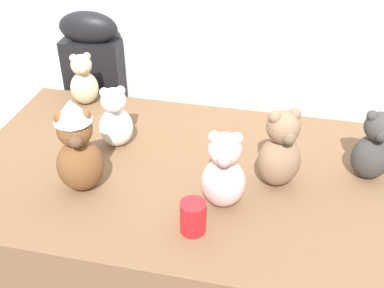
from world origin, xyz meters
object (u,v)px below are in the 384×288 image
teddy_bear_blush (224,172)px  instrument_case (99,111)px  display_table (192,239)px  teddy_bear_mocha (280,151)px  teddy_bear_snow (115,119)px  party_cup_red (193,217)px  teddy_bear_sand (84,81)px  teddy_bear_chestnut (78,148)px  teddy_bear_charcoal (374,148)px

teddy_bear_blush → instrument_case: bearing=128.7°
display_table → teddy_bear_mocha: 0.58m
teddy_bear_blush → teddy_bear_snow: 0.52m
display_table → party_cup_red: (0.07, -0.29, 0.41)m
teddy_bear_sand → teddy_bear_chestnut: (0.23, -0.56, 0.06)m
teddy_bear_snow → teddy_bear_charcoal: 0.94m
teddy_bear_sand → teddy_bear_chestnut: bearing=-98.1°
display_table → party_cup_red: party_cup_red is taller
display_table → teddy_bear_blush: size_ratio=5.90×
instrument_case → teddy_bear_sand: (0.05, -0.22, 0.29)m
teddy_bear_chestnut → party_cup_red: teddy_bear_chestnut is taller
teddy_bear_charcoal → party_cup_red: (-0.55, -0.40, -0.07)m
teddy_bear_charcoal → teddy_bear_chestnut: bearing=-170.0°
instrument_case → teddy_bear_chestnut: (0.28, -0.78, 0.34)m
teddy_bear_mocha → teddy_bear_snow: bearing=143.0°
teddy_bear_chestnut → teddy_bear_charcoal: bearing=-9.8°
teddy_bear_sand → teddy_bear_snow: teddy_bear_snow is taller
teddy_bear_mocha → party_cup_red: teddy_bear_mocha is taller
instrument_case → teddy_bear_mocha: (0.93, -0.61, 0.31)m
teddy_bear_charcoal → display_table: bearing=-176.3°
instrument_case → teddy_bear_snow: size_ratio=4.15×
display_table → teddy_bear_charcoal: 0.79m
instrument_case → teddy_bear_chestnut: 0.90m
instrument_case → teddy_bear_charcoal: instrument_case is taller
teddy_bear_snow → teddy_bear_sand: bearing=105.6°
teddy_bear_charcoal → teddy_bear_chestnut: 1.00m
teddy_bear_sand → party_cup_red: bearing=-76.8°
instrument_case → teddy_bear_charcoal: size_ratio=3.89×
teddy_bear_blush → teddy_bear_snow: (-0.46, 0.25, -0.01)m
teddy_bear_charcoal → teddy_bear_snow: bearing=174.1°
teddy_bear_blush → teddy_bear_charcoal: size_ratio=1.05×
instrument_case → party_cup_red: instrument_case is taller
teddy_bear_sand → teddy_bear_mocha: (0.88, -0.39, 0.03)m
display_table → teddy_bear_sand: teddy_bear_sand is taller
teddy_bear_blush → display_table: bearing=126.0°
display_table → instrument_case: instrument_case is taller
party_cup_red → teddy_bear_charcoal: bearing=35.8°
teddy_bear_sand → party_cup_red: size_ratio=2.18×
teddy_bear_mocha → teddy_bear_chestnut: bearing=167.3°
instrument_case → teddy_bear_blush: 1.12m
teddy_bear_chestnut → party_cup_red: (0.41, -0.12, -0.11)m
teddy_bear_mocha → instrument_case: bearing=119.3°
teddy_bear_blush → teddy_bear_mocha: bearing=35.3°
teddy_bear_blush → teddy_bear_mocha: teddy_bear_mocha is taller
teddy_bear_blush → teddy_bear_charcoal: teddy_bear_blush is taller
display_table → teddy_bear_charcoal: teddy_bear_charcoal is taller
teddy_bear_snow → party_cup_red: bearing=-71.7°
party_cup_red → teddy_bear_snow: bearing=134.5°
display_table → teddy_bear_chestnut: bearing=-153.7°
display_table → teddy_bear_mocha: (0.30, -0.00, 0.49)m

